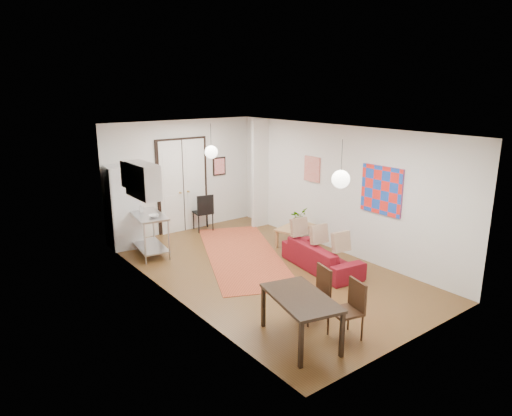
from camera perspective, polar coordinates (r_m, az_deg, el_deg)
floor at (r=9.63m, az=1.05°, el=-7.72°), size 7.00×7.00×0.00m
ceiling at (r=8.93m, az=1.14°, el=9.73°), size 4.20×7.00×0.02m
wall_back at (r=12.05m, az=-9.28°, el=3.93°), size 4.20×0.02×2.90m
wall_front at (r=6.89m, az=19.47°, el=-5.09°), size 4.20×0.02×2.90m
wall_left at (r=8.09m, az=-10.69°, el=-1.56°), size 0.02×7.00×2.90m
wall_right at (r=10.57m, az=10.09°, el=2.35°), size 0.02×7.00×2.90m
double_doors at (r=12.06m, az=-9.13°, el=2.73°), size 1.44×0.06×2.50m
stub_partition at (r=12.25m, az=0.52°, el=4.30°), size 0.50×0.10×2.90m
wall_cabinet at (r=9.38m, az=-13.97°, el=3.37°), size 0.35×1.00×0.70m
painting_popart at (r=9.72m, az=15.42°, el=2.16°), size 0.05×1.00×1.00m
painting_abstract at (r=11.03m, az=7.03°, el=4.85°), size 0.05×0.50×0.60m
poster_back at (r=12.57m, az=-4.60°, el=5.22°), size 0.40×0.03×0.50m
print_left at (r=9.77m, az=-15.97°, el=3.98°), size 0.03×0.44×0.54m
pendant_back at (r=10.63m, az=-5.62°, el=6.98°), size 0.30×0.30×0.80m
pendant_front at (r=7.56m, az=10.55°, el=3.56°), size 0.30×0.30×0.80m
kilim_rug at (r=10.44m, az=-1.69°, el=-5.85°), size 3.12×4.42×0.01m
sofa at (r=9.68m, az=8.20°, el=-5.96°), size 2.02×1.02×0.56m
coffee_table at (r=11.03m, az=4.93°, el=-2.62°), size 1.14×0.83×0.45m
potted_plant at (r=11.02m, az=5.35°, el=-1.13°), size 0.44×0.48×0.44m
kitchen_counter at (r=10.59m, az=-13.22°, el=-2.48°), size 0.78×1.30×0.94m
bowl at (r=10.23m, az=-12.65°, el=-0.99°), size 0.26×0.26×0.05m
soap_bottle at (r=10.68m, az=-14.15°, el=-0.02°), size 0.10×0.11×0.20m
fridge at (r=11.15m, az=-16.20°, el=0.13°), size 0.78×0.78×1.95m
dining_table at (r=6.89m, az=5.62°, el=-11.54°), size 1.03×1.45×0.73m
dining_chair_near at (r=7.61m, az=6.70°, el=-9.97°), size 0.52×0.65×0.90m
dining_chair_far at (r=7.17m, az=10.64°, el=-11.75°), size 0.52×0.65×0.90m
black_side_chair at (r=12.21m, az=-6.90°, el=-0.02°), size 0.52×0.52×0.99m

